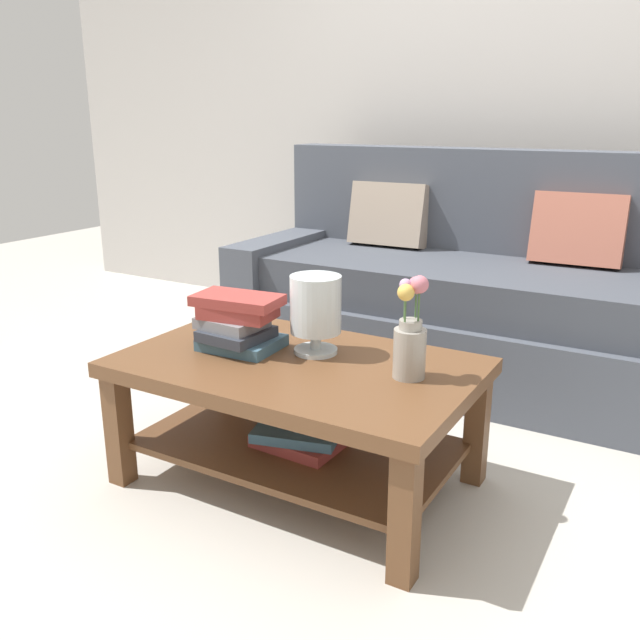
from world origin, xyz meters
TOP-DOWN VIEW (x-y plane):
  - ground_plane at (0.00, 0.00)m, footprint 10.00×10.00m
  - back_wall at (0.00, 1.65)m, footprint 6.40×0.12m
  - couch at (0.06, 0.90)m, footprint 2.21×0.90m
  - coffee_table at (-0.09, -0.41)m, footprint 1.16×0.72m
  - book_stack_main at (-0.33, -0.41)m, footprint 0.31×0.24m
  - glass_hurricane_vase at (-0.08, -0.31)m, footprint 0.17×0.17m
  - flower_pitcher at (0.28, -0.36)m, footprint 0.10×0.11m

SIDE VIEW (x-z plane):
  - ground_plane at x=0.00m, z-range 0.00..0.00m
  - coffee_table at x=-0.09m, z-range 0.10..0.54m
  - couch at x=0.06m, z-range -0.17..0.89m
  - book_stack_main at x=-0.33m, z-range 0.44..0.63m
  - flower_pitcher at x=0.28m, z-range 0.41..0.74m
  - glass_hurricane_vase at x=-0.08m, z-range 0.47..0.74m
  - back_wall at x=0.00m, z-range 0.00..2.70m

